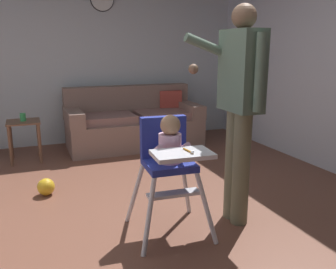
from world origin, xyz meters
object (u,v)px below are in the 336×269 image
Objects in this scene: toy_ball at (46,187)px; sippy_cup at (23,117)px; couch at (134,123)px; high_chair at (169,153)px; side_table at (24,132)px; adult_standing at (240,104)px.

sippy_cup is at bearing 97.41° from toy_ball.
high_chair reaches higher than couch.
adult_standing is at bearing -56.06° from side_table.
couch is 19.15× the size of sippy_cup.
side_table is 5.20× the size of sippy_cup.
high_chair is 0.55× the size of adult_standing.
side_table is (-1.50, -0.22, 0.05)m from couch.
high_chair is (-0.48, -2.62, 0.32)m from couch.
adult_standing is at bearing -56.09° from sippy_cup.
sippy_cup reaches higher than side_table.
adult_standing is 10.33× the size of toy_ball.
high_chair is 2.61m from sippy_cup.
side_table is (-1.02, 2.40, -0.27)m from high_chair.
high_chair is at bearing -66.88° from sippy_cup.
toy_ball is at bearing -41.88° from couch.
sippy_cup is at bearing -81.50° from couch.
couch is 2.01× the size of high_chair.
couch is 3.68× the size of side_table.
toy_ball is at bearing -82.59° from sippy_cup.
side_table is at bearing -81.51° from couch.
high_chair is 5.63× the size of toy_ball.
couch is at bearing 173.36° from high_chair.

